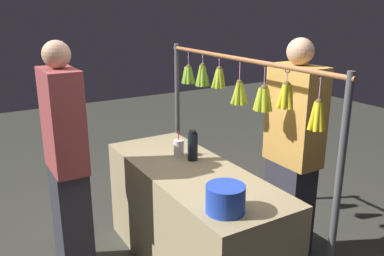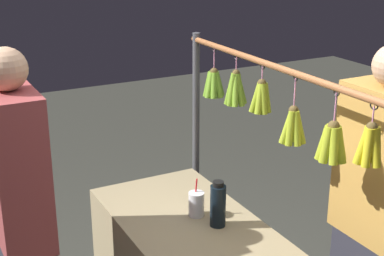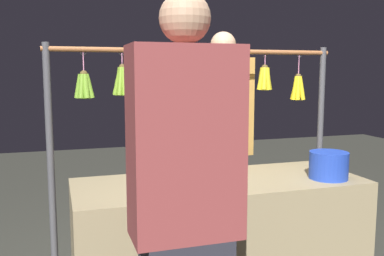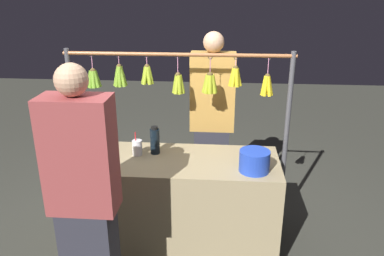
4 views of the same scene
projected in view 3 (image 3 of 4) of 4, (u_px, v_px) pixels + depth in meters
name	position (u px, v px, depth m)	size (l,w,h in m)	color
market_counter	(220.00, 247.00, 2.61)	(1.73, 0.66, 0.83)	tan
display_rack	(198.00, 110.00, 2.89)	(1.99, 0.14, 1.65)	#4C4C51
water_bottle	(189.00, 160.00, 2.59)	(0.08, 0.08, 0.24)	black
blue_bucket	(329.00, 165.00, 2.59)	(0.23, 0.23, 0.16)	blue
drink_cup	(168.00, 171.00, 2.51)	(0.08, 0.08, 0.20)	silver
vendor_person	(222.00, 150.00, 3.30)	(0.42, 0.23, 1.77)	#2D2D38
customer_person	(185.00, 227.00, 1.66)	(0.42, 0.23, 1.76)	#2D2D38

